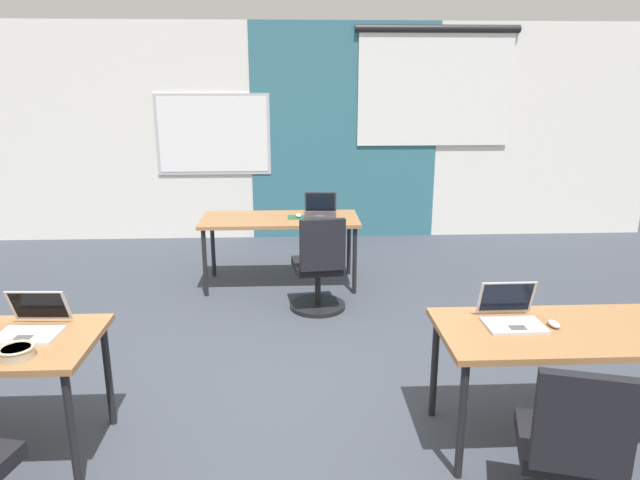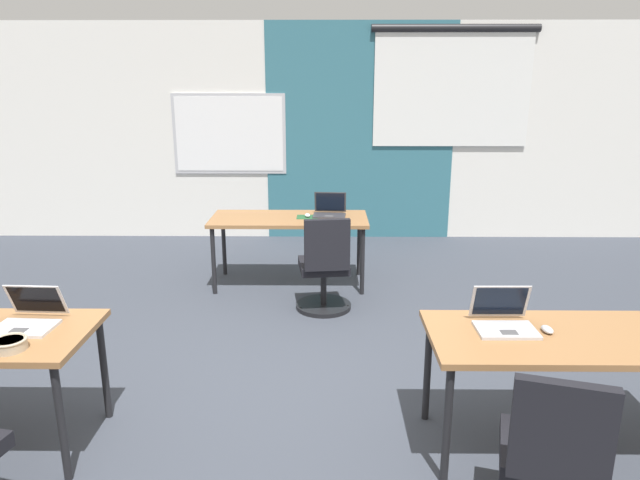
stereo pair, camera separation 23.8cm
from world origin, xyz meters
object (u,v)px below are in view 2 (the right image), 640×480
at_px(laptop_near_right_inner, 504,320).
at_px(laptop_near_left_inner, 29,318).
at_px(laptop_far_right, 330,211).
at_px(chair_far_right, 325,272).
at_px(mouse_near_right_inner, 547,329).
at_px(chair_near_right_inner, 550,472).
at_px(desk_near_right, 573,345).
at_px(mouse_far_right, 307,215).
at_px(snack_bowl, 9,344).
at_px(desk_far_center, 289,223).

distance_m(laptop_near_right_inner, laptop_near_left_inner, 2.71).
height_order(laptop_far_right, chair_far_right, laptop_far_right).
distance_m(mouse_near_right_inner, chair_near_right_inner, 0.85).
relative_size(chair_near_right_inner, laptop_far_right, 2.62).
xyz_separation_m(desk_near_right, chair_near_right_inner, (-0.36, -0.71, -0.28)).
bearing_deg(chair_far_right, laptop_near_right_inner, 110.12).
height_order(desk_near_right, laptop_near_right_inner, laptop_near_right_inner).
bearing_deg(mouse_far_right, desk_near_right, -60.90).
distance_m(laptop_far_right, snack_bowl, 3.52).
bearing_deg(mouse_far_right, chair_far_right, -76.64).
bearing_deg(chair_near_right_inner, desk_near_right, -100.60).
height_order(chair_near_right_inner, laptop_far_right, laptop_far_right).
relative_size(laptop_near_right_inner, snack_bowl, 1.87).
bearing_deg(mouse_near_right_inner, desk_far_center, 120.22).
bearing_deg(chair_near_right_inner, desk_far_center, -51.88).
height_order(laptop_near_right_inner, chair_near_right_inner, laptop_near_right_inner).
relative_size(desk_near_right, mouse_far_right, 14.92).
bearing_deg(laptop_near_right_inner, laptop_far_right, 108.62).
bearing_deg(laptop_far_right, chair_far_right, -89.07).
bearing_deg(laptop_near_left_inner, snack_bowl, -77.42).
relative_size(desk_far_center, laptop_near_right_inner, 4.81).
bearing_deg(desk_far_center, laptop_near_right_inner, -62.92).
xyz_separation_m(laptop_far_right, mouse_far_right, (-0.23, -0.08, -0.03)).
bearing_deg(desk_far_center, laptop_far_right, 11.42).
distance_m(mouse_far_right, snack_bowl, 3.35).
xyz_separation_m(laptop_near_right_inner, mouse_near_right_inner, (0.23, -0.06, -0.03)).
height_order(mouse_far_right, snack_bowl, snack_bowl).
bearing_deg(mouse_far_right, laptop_far_right, 18.62).
bearing_deg(laptop_far_right, laptop_near_right_inner, -66.44).
relative_size(laptop_near_right_inner, mouse_near_right_inner, 3.17).
xyz_separation_m(desk_far_center, mouse_near_right_inner, (1.61, -2.77, 0.08)).
xyz_separation_m(chair_near_right_inner, laptop_far_right, (-0.97, 3.59, 0.39)).
distance_m(desk_near_right, chair_near_right_inner, 0.84).
xyz_separation_m(mouse_near_right_inner, laptop_near_left_inner, (-2.93, 0.06, 0.03)).
xyz_separation_m(mouse_near_right_inner, chair_near_right_inner, (-0.22, -0.74, -0.36)).
bearing_deg(laptop_far_right, mouse_far_right, -156.97).
relative_size(desk_far_center, chair_near_right_inner, 1.74).
bearing_deg(chair_near_right_inner, chair_far_right, -53.19).
height_order(desk_far_center, chair_near_right_inner, chair_near_right_inner).
xyz_separation_m(desk_far_center, laptop_near_left_inner, (-1.32, -2.70, 0.11)).
xyz_separation_m(chair_far_right, snack_bowl, (-1.64, -2.27, 0.38)).
bearing_deg(chair_far_right, snack_bowl, 46.96).
height_order(desk_near_right, mouse_near_right_inner, mouse_near_right_inner).
distance_m(chair_near_right_inner, laptop_near_left_inner, 2.85).
relative_size(laptop_near_right_inner, chair_near_right_inner, 0.36).
height_order(chair_near_right_inner, chair_far_right, same).
xyz_separation_m(chair_near_right_inner, snack_bowl, (-2.66, 0.50, 0.38)).
distance_m(laptop_far_right, chair_far_right, 0.91).
relative_size(desk_near_right, desk_far_center, 1.00).
bearing_deg(chair_near_right_inner, mouse_near_right_inner, -90.28).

